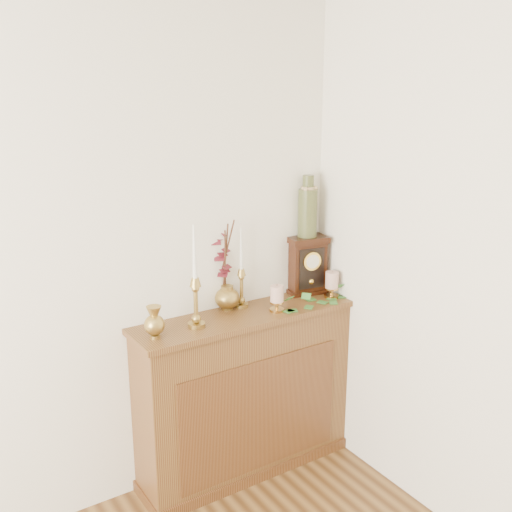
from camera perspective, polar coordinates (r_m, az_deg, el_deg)
console_shelf at (r=3.36m, az=-0.98°, el=-13.34°), size 1.24×0.34×0.93m
candlestick_left at (r=2.94m, az=-5.78°, el=-3.66°), size 0.09×0.09×0.52m
candlestick_center at (r=3.19m, az=-1.40°, el=-2.46°), size 0.07×0.07×0.44m
bud_vase at (r=2.86m, az=-9.65°, el=-6.27°), size 0.10×0.10×0.16m
ginger_jar at (r=3.17m, az=-3.16°, el=-1.14°), size 0.20×0.22×0.49m
pillar_candle_left at (r=3.16m, az=2.00°, el=-3.93°), size 0.08×0.08×0.15m
pillar_candle_right at (r=3.38m, az=7.23°, el=-2.59°), size 0.08×0.08×0.16m
ivy_garland at (r=3.31m, az=5.47°, el=-4.21°), size 0.44×0.21×0.09m
mantel_clock at (r=3.43m, az=4.83°, el=-0.87°), size 0.25×0.19×0.33m
ceramic_vase at (r=3.36m, az=4.94°, el=4.45°), size 0.11×0.11×0.35m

